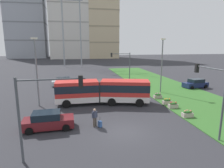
{
  "coord_description": "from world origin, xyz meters",
  "views": [
    {
      "loc": [
        -4.06,
        -14.95,
        7.36
      ],
      "look_at": [
        0.86,
        10.04,
        2.2
      ],
      "focal_mm": 30.79,
      "sensor_mm": 36.0,
      "label": 1
    }
  ],
  "objects": [
    {
      "name": "traffic_light_near_left",
      "position": [
        -6.07,
        -3.0,
        3.85
      ],
      "size": [
        4.17,
        0.28,
        5.52
      ],
      "color": "#474C51",
      "rests_on": "ground"
    },
    {
      "name": "rolling_suitcase",
      "position": [
        -1.96,
        1.38,
        0.31
      ],
      "size": [
        0.37,
        0.43,
        0.97
      ],
      "color": "#335693",
      "rests_on": "ground"
    },
    {
      "name": "ground_plane",
      "position": [
        0.0,
        0.0,
        0.0
      ],
      "size": [
        260.0,
        260.0,
        0.0
      ],
      "primitive_type": "plane",
      "color": "#2D2D33"
    },
    {
      "name": "apartment_tower_centre",
      "position": [
        10.01,
        99.46,
        25.7
      ],
      "size": [
        21.97,
        17.4,
        51.35
      ],
      "color": "beige",
      "rests_on": "ground"
    },
    {
      "name": "car_silver_hatch",
      "position": [
        -6.04,
        20.74,
        0.75
      ],
      "size": [
        4.57,
        2.4,
        1.58
      ],
      "color": "#B7BABF",
      "rests_on": "ground"
    },
    {
      "name": "streetlight_median",
      "position": [
        9.13,
        12.49,
        4.62
      ],
      "size": [
        0.7,
        0.28,
        8.36
      ],
      "color": "slate",
      "rests_on": "ground"
    },
    {
      "name": "flower_planter_3",
      "position": [
        7.23,
        9.27,
        0.43
      ],
      "size": [
        1.1,
        0.56,
        0.74
      ],
      "color": "#B7AD9E",
      "rests_on": "grass_median"
    },
    {
      "name": "pedestrian_crossing",
      "position": [
        -2.41,
        1.58,
        1.0
      ],
      "size": [
        0.53,
        0.36,
        1.74
      ],
      "color": "#4C4238",
      "rests_on": "ground"
    },
    {
      "name": "transmission_pylon",
      "position": [
        -4.45,
        55.84,
        18.58
      ],
      "size": [
        9.0,
        6.24,
        34.26
      ],
      "color": "gray",
      "rests_on": "ground"
    },
    {
      "name": "flower_planter_2",
      "position": [
        7.23,
        6.5,
        0.43
      ],
      "size": [
        1.1,
        0.56,
        0.74
      ],
      "color": "#B7AD9E",
      "rests_on": "grass_median"
    },
    {
      "name": "streetlight_left",
      "position": [
        -8.5,
        9.09,
        4.56
      ],
      "size": [
        0.7,
        0.28,
        8.24
      ],
      "color": "slate",
      "rests_on": "ground"
    },
    {
      "name": "apartment_tower_westcentre",
      "position": [
        -5.97,
        100.44,
        23.69
      ],
      "size": [
        20.8,
        19.62,
        47.34
      ],
      "color": "silver",
      "rests_on": "ground"
    },
    {
      "name": "apartment_tower_west",
      "position": [
        -30.0,
        107.9,
        24.18
      ],
      "size": [
        20.96,
        16.75,
        48.33
      ],
      "color": "#9EA3AD",
      "rests_on": "ground"
    },
    {
      "name": "car_maroon_sedan",
      "position": [
        -6.54,
        1.94,
        0.75
      ],
      "size": [
        4.46,
        2.14,
        1.58
      ],
      "color": "maroon",
      "rests_on": "ground"
    },
    {
      "name": "flower_planter_1",
      "position": [
        7.23,
        4.98,
        0.43
      ],
      "size": [
        1.1,
        0.56,
        0.74
      ],
      "color": "#B7AD9E",
      "rests_on": "grass_median"
    },
    {
      "name": "car_navy_sedan",
      "position": [
        16.67,
        14.54,
        0.75
      ],
      "size": [
        4.64,
        2.6,
        1.58
      ],
      "color": "#19234C",
      "rests_on": "ground"
    },
    {
      "name": "traffic_light_near_right",
      "position": [
        6.83,
        -1.69,
        3.96
      ],
      "size": [
        0.28,
        3.92,
        5.72
      ],
      "color": "#474C51",
      "rests_on": "ground"
    },
    {
      "name": "grass_median",
      "position": [
        11.63,
        10.0,
        0.04
      ],
      "size": [
        10.0,
        70.0,
        0.08
      ],
      "primitive_type": "cube",
      "color": "#336628",
      "rests_on": "ground_plane"
    },
    {
      "name": "flower_planter_0",
      "position": [
        7.23,
        2.0,
        0.43
      ],
      "size": [
        1.1,
        0.56,
        0.74
      ],
      "color": "#B7AD9E",
      "rests_on": "grass_median"
    },
    {
      "name": "traffic_light_far_right",
      "position": [
        5.48,
        22.0,
        4.09
      ],
      "size": [
        4.09,
        0.28,
        5.91
      ],
      "color": "#474C51",
      "rests_on": "ground"
    },
    {
      "name": "articulated_bus",
      "position": [
        -0.64,
        8.45,
        1.65
      ],
      "size": [
        11.89,
        4.21,
        3.0
      ],
      "color": "red",
      "rests_on": "ground"
    }
  ]
}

